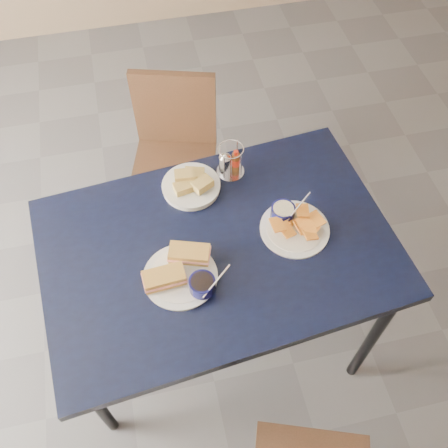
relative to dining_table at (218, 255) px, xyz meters
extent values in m
plane|color=#4A494E|center=(-0.08, 0.07, -0.69)|extent=(6.00, 6.00, 0.00)
cube|color=black|center=(0.00, 0.00, 0.04)|extent=(1.34, 0.96, 0.04)
cylinder|color=black|center=(-0.55, -0.34, -0.33)|extent=(0.04, 0.04, 0.71)
cylinder|color=black|center=(0.55, -0.34, -0.33)|extent=(0.04, 0.04, 0.71)
cylinder|color=black|center=(-0.55, 0.34, -0.33)|extent=(0.04, 0.04, 0.71)
cylinder|color=black|center=(0.55, 0.34, -0.33)|extent=(0.04, 0.04, 0.71)
cylinder|color=#311C10|center=(0.30, -0.64, -0.50)|extent=(0.03, 0.03, 0.38)
cube|color=#311C10|center=(-0.07, 0.71, -0.28)|extent=(0.48, 0.47, 0.04)
cylinder|color=#311C10|center=(-0.23, 0.56, -0.49)|extent=(0.03, 0.03, 0.38)
cylinder|color=#311C10|center=(0.09, 0.56, -0.49)|extent=(0.03, 0.03, 0.38)
cylinder|color=#311C10|center=(-0.23, 0.86, -0.49)|extent=(0.03, 0.03, 0.38)
cylinder|color=#311C10|center=(0.09, 0.86, -0.49)|extent=(0.03, 0.03, 0.38)
cube|color=#311C10|center=(-0.07, 0.88, -0.06)|extent=(0.39, 0.15, 0.41)
cylinder|color=white|center=(-0.15, -0.10, 0.07)|extent=(0.26, 0.26, 0.01)
cylinder|color=white|center=(-0.15, -0.10, 0.07)|extent=(0.21, 0.21, 0.00)
cube|color=gold|center=(-0.21, -0.11, 0.10)|extent=(0.14, 0.08, 0.04)
cube|color=pink|center=(-0.21, -0.11, 0.09)|extent=(0.15, 0.09, 0.01)
cube|color=gold|center=(-0.11, -0.03, 0.10)|extent=(0.15, 0.11, 0.04)
cube|color=pink|center=(-0.11, -0.03, 0.09)|extent=(0.16, 0.12, 0.01)
cylinder|color=#090932|center=(-0.09, -0.16, 0.10)|extent=(0.09, 0.09, 0.05)
cylinder|color=black|center=(-0.09, -0.16, 0.12)|extent=(0.08, 0.08, 0.01)
cylinder|color=silver|center=(-0.04, -0.18, 0.14)|extent=(0.11, 0.07, 0.08)
cylinder|color=white|center=(0.29, 0.01, 0.07)|extent=(0.26, 0.26, 0.01)
cylinder|color=white|center=(0.29, 0.01, 0.07)|extent=(0.21, 0.21, 0.00)
cube|color=orange|center=(0.25, 0.03, 0.08)|extent=(0.08, 0.08, 0.02)
cube|color=orange|center=(0.34, -0.02, 0.08)|extent=(0.07, 0.08, 0.02)
cube|color=orange|center=(0.31, 0.00, 0.09)|extent=(0.06, 0.07, 0.03)
cube|color=orange|center=(0.25, 0.04, 0.09)|extent=(0.08, 0.06, 0.02)
cube|color=orange|center=(0.32, -0.05, 0.10)|extent=(0.05, 0.07, 0.03)
cube|color=orange|center=(0.33, -0.02, 0.10)|extent=(0.08, 0.08, 0.03)
cube|color=orange|center=(0.25, -0.02, 0.10)|extent=(0.06, 0.08, 0.02)
cube|color=orange|center=(0.32, 0.00, 0.11)|extent=(0.07, 0.05, 0.01)
cube|color=orange|center=(0.36, 0.00, 0.11)|extent=(0.06, 0.08, 0.01)
cube|color=orange|center=(0.22, 0.00, 0.12)|extent=(0.05, 0.07, 0.01)
cube|color=orange|center=(0.32, 0.04, 0.12)|extent=(0.06, 0.07, 0.02)
cylinder|color=#090932|center=(0.26, 0.07, 0.10)|extent=(0.09, 0.09, 0.05)
cylinder|color=beige|center=(0.26, 0.07, 0.12)|extent=(0.08, 0.08, 0.01)
cylinder|color=silver|center=(0.30, 0.05, 0.14)|extent=(0.11, 0.07, 0.08)
cylinder|color=white|center=(-0.05, 0.28, 0.07)|extent=(0.22, 0.22, 0.02)
cylinder|color=white|center=(-0.05, 0.28, 0.08)|extent=(0.18, 0.18, 0.00)
cube|color=tan|center=(-0.08, 0.26, 0.10)|extent=(0.08, 0.06, 0.03)
cube|color=tan|center=(-0.03, 0.31, 0.11)|extent=(0.09, 0.07, 0.03)
cube|color=tan|center=(-0.01, 0.25, 0.11)|extent=(0.09, 0.08, 0.03)
cube|color=tan|center=(-0.07, 0.30, 0.12)|extent=(0.08, 0.06, 0.03)
cylinder|color=silver|center=(0.12, 0.33, 0.07)|extent=(0.11, 0.11, 0.01)
cylinder|color=silver|center=(0.16, 0.36, 0.13)|extent=(0.01, 0.01, 0.13)
cylinder|color=silver|center=(0.09, 0.36, 0.13)|extent=(0.01, 0.01, 0.13)
cylinder|color=silver|center=(0.09, 0.29, 0.13)|extent=(0.01, 0.01, 0.13)
cylinder|color=silver|center=(0.16, 0.29, 0.13)|extent=(0.01, 0.01, 0.13)
torus|color=silver|center=(0.12, 0.33, 0.19)|extent=(0.10, 0.10, 0.00)
cylinder|color=silver|center=(0.10, 0.33, 0.11)|extent=(0.05, 0.05, 0.08)
cone|color=silver|center=(0.10, 0.33, 0.17)|extent=(0.04, 0.04, 0.02)
cylinder|color=brown|center=(0.14, 0.33, 0.11)|extent=(0.03, 0.03, 0.08)
cylinder|color=#B31E0A|center=(0.14, 0.33, 0.11)|extent=(0.03, 0.03, 0.03)
cylinder|color=#B31E0A|center=(0.14, 0.33, 0.16)|extent=(0.02, 0.02, 0.02)
camera|label=1|loc=(-0.19, -0.93, 1.58)|focal=40.00mm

